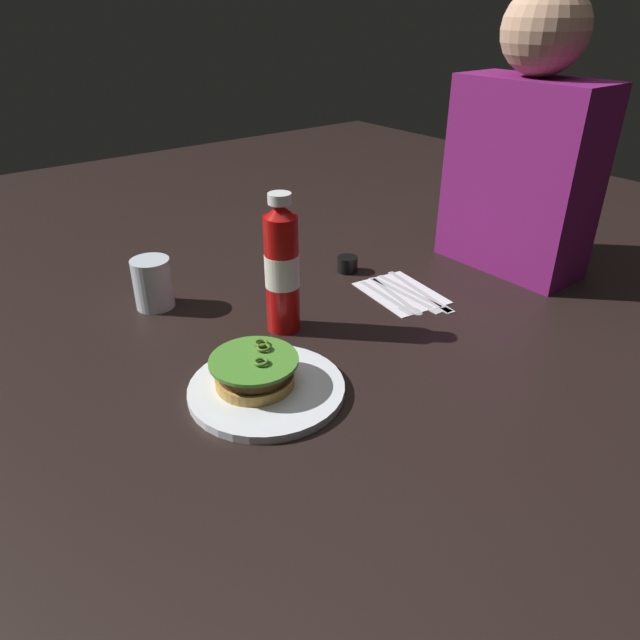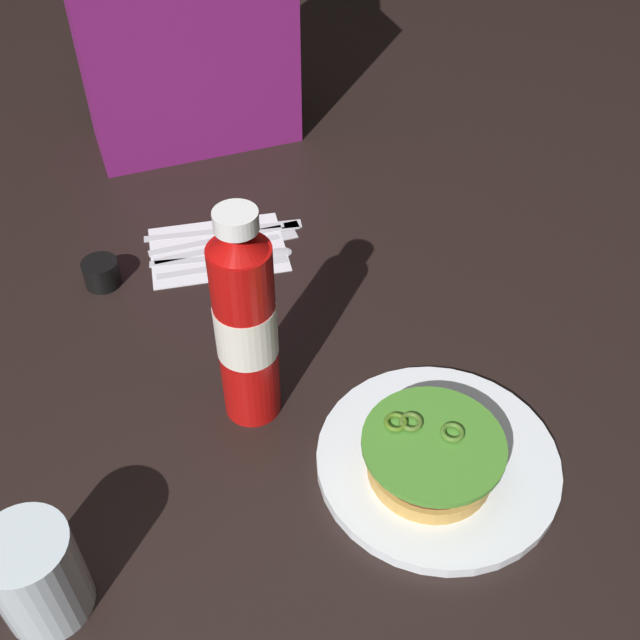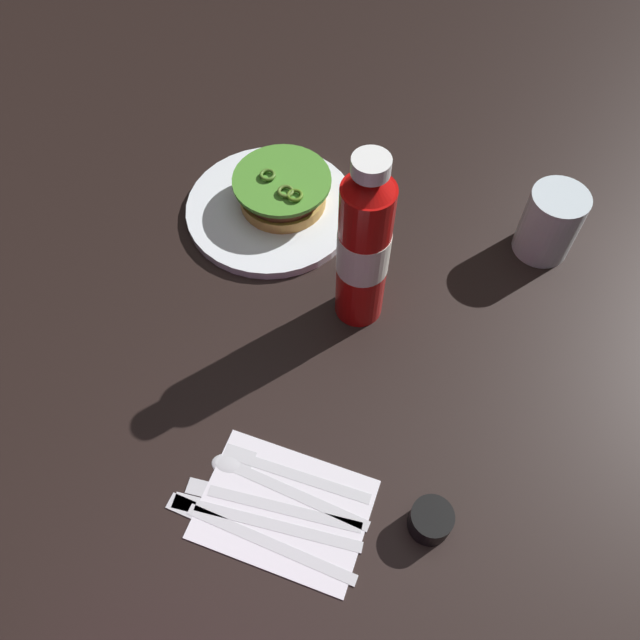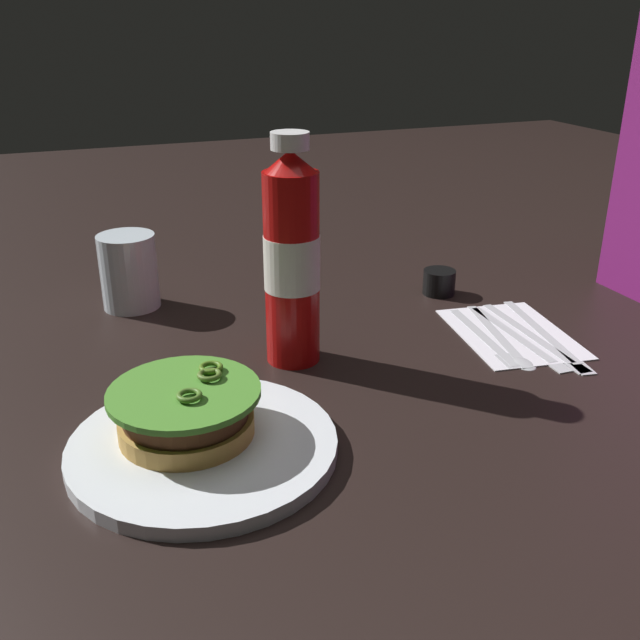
# 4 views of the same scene
# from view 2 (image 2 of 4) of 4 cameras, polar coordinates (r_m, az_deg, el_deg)

# --- Properties ---
(ground_plane) EXTENTS (3.00, 3.00, 0.00)m
(ground_plane) POSITION_cam_2_polar(r_m,az_deg,el_deg) (0.84, -5.38, -5.73)
(ground_plane) COLOR black
(dinner_plate) EXTENTS (0.25, 0.25, 0.01)m
(dinner_plate) POSITION_cam_2_polar(r_m,az_deg,el_deg) (0.78, 8.91, -10.52)
(dinner_plate) COLOR white
(dinner_plate) RESTS_ON ground_plane
(burger_sandwich) EXTENTS (0.14, 0.14, 0.05)m
(burger_sandwich) POSITION_cam_2_polar(r_m,az_deg,el_deg) (0.75, 8.48, -10.17)
(burger_sandwich) COLOR #C59345
(burger_sandwich) RESTS_ON dinner_plate
(ketchup_bottle) EXTENTS (0.06, 0.06, 0.26)m
(ketchup_bottle) POSITION_cam_2_polar(r_m,az_deg,el_deg) (0.74, -5.89, -0.52)
(ketchup_bottle) COLOR #B30D0B
(ketchup_bottle) RESTS_ON ground_plane
(water_glass) EXTENTS (0.08, 0.08, 0.10)m
(water_glass) POSITION_cam_2_polar(r_m,az_deg,el_deg) (0.70, -20.73, -17.67)
(water_glass) COLOR silver
(water_glass) RESTS_ON ground_plane
(condiment_cup) EXTENTS (0.05, 0.05, 0.03)m
(condiment_cup) POSITION_cam_2_polar(r_m,az_deg,el_deg) (0.99, -16.29, 3.46)
(condiment_cup) COLOR black
(condiment_cup) RESTS_ON ground_plane
(napkin) EXTENTS (0.20, 0.15, 0.00)m
(napkin) POSITION_cam_2_polar(r_m,az_deg,el_deg) (1.03, -7.77, 5.37)
(napkin) COLOR silver
(napkin) RESTS_ON ground_plane
(fork_utensil) EXTENTS (0.17, 0.04, 0.00)m
(fork_utensil) POSITION_cam_2_polar(r_m,az_deg,el_deg) (0.99, -6.49, 4.32)
(fork_utensil) COLOR silver
(fork_utensil) RESTS_ON napkin
(spoon_utensil) EXTENTS (0.19, 0.06, 0.00)m
(spoon_utensil) POSITION_cam_2_polar(r_m,az_deg,el_deg) (1.01, -5.99, 5.01)
(spoon_utensil) COLOR silver
(spoon_utensil) RESTS_ON napkin
(butter_knife) EXTENTS (0.20, 0.02, 0.00)m
(butter_knife) POSITION_cam_2_polar(r_m,az_deg,el_deg) (1.03, -6.40, 5.81)
(butter_knife) COLOR silver
(butter_knife) RESTS_ON napkin
(table_knife) EXTENTS (0.21, 0.02, 0.00)m
(table_knife) POSITION_cam_2_polar(r_m,az_deg,el_deg) (1.04, -6.49, 6.47)
(table_knife) COLOR silver
(table_knife) RESTS_ON napkin
(steak_knife) EXTENTS (0.22, 0.06, 0.00)m
(steak_knife) POSITION_cam_2_polar(r_m,az_deg,el_deg) (1.06, -6.57, 6.98)
(steak_knife) COLOR silver
(steak_knife) RESTS_ON napkin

